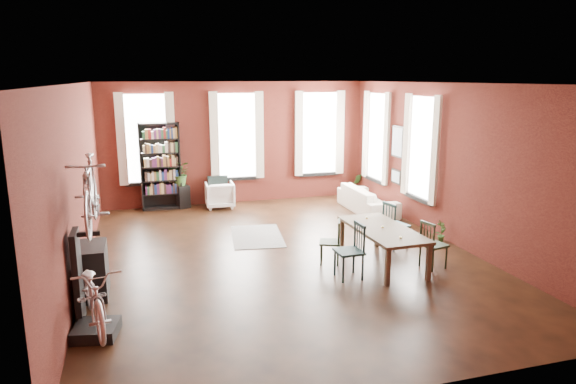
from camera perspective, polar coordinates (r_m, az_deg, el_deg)
name	(u,v)px	position (r m, az deg, el deg)	size (l,w,h in m)	color
room	(286,139)	(9.95, -0.19, 5.90)	(9.00, 9.04, 3.22)	black
dining_table	(382,246)	(9.41, 10.39, -5.94)	(0.90, 1.98, 0.68)	brown
dining_chair_a	(349,251)	(8.66, 6.79, -6.55)	(0.43, 0.43, 0.94)	#193637
dining_chair_b	(330,242)	(9.32, 4.67, -5.56)	(0.37, 0.37, 0.80)	#1D301C
dining_chair_c	(434,245)	(9.43, 15.89, -5.64)	(0.39, 0.39, 0.85)	#1E301C
dining_chair_d	(396,225)	(10.33, 11.89, -3.62)	(0.43, 0.43, 0.92)	#1C3D3E
bookshelf	(160,167)	(13.37, -13.98, 2.77)	(1.00, 0.32, 2.20)	black
white_armchair	(220,194)	(13.37, -7.61, -0.17)	(0.71, 0.67, 0.73)	white
cream_sofa	(368,195)	(13.03, 8.84, -0.37)	(2.08, 0.61, 0.81)	beige
striped_rug	(257,236)	(10.94, -3.47, -4.93)	(1.03, 1.66, 0.01)	black
bike_trainer	(96,330)	(7.36, -20.52, -14.19)	(0.54, 0.54, 0.16)	black
bike_wall_rack	(78,277)	(7.61, -22.32, -8.76)	(0.16, 0.60, 1.30)	black
console_table	(94,270)	(8.52, -20.78, -8.14)	(0.40, 0.80, 0.80)	black
plant_stand	(183,197)	(13.51, -11.58, -0.52)	(0.29, 0.29, 0.58)	black
plant_by_sofa	(356,191)	(14.73, 7.54, 0.13)	(0.36, 0.64, 0.29)	#2D5B24
plant_small	(441,238)	(11.03, 16.61, -4.90)	(0.24, 0.45, 0.16)	#346127
bicycle_floor	(92,265)	(7.00, -20.99, -7.56)	(0.58, 0.87, 1.66)	#C0B2B0
bicycle_hung	(88,169)	(7.20, -21.32, 2.41)	(0.47, 1.00, 1.66)	#A5A8AD
plant_on_stand	(181,176)	(13.43, -11.83, 1.75)	(0.57, 0.64, 0.50)	#325D25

